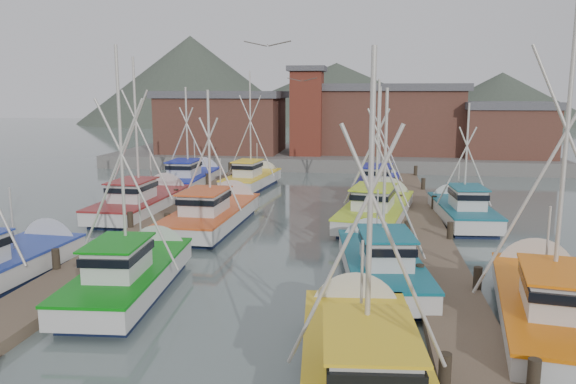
# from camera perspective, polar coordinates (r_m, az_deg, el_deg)

# --- Properties ---
(ground) EXTENTS (260.00, 260.00, 0.00)m
(ground) POSITION_cam_1_polar(r_m,az_deg,el_deg) (23.25, -2.32, -8.10)
(ground) COLOR #556663
(ground) RESTS_ON ground
(dock_left) EXTENTS (2.30, 46.00, 1.50)m
(dock_left) POSITION_cam_1_polar(r_m,az_deg,el_deg) (28.91, -14.62, -4.35)
(dock_left) COLOR brown
(dock_left) RESTS_ON ground
(dock_right) EXTENTS (2.30, 46.00, 1.50)m
(dock_right) POSITION_cam_1_polar(r_m,az_deg,el_deg) (26.86, 14.24, -5.44)
(dock_right) COLOR brown
(dock_right) RESTS_ON ground
(quay) EXTENTS (44.00, 16.00, 1.20)m
(quay) POSITION_cam_1_polar(r_m,az_deg,el_deg) (59.23, 4.26, 3.59)
(quay) COLOR slate
(quay) RESTS_ON ground
(shed_left) EXTENTS (12.72, 8.48, 6.20)m
(shed_left) POSITION_cam_1_polar(r_m,az_deg,el_deg) (58.76, -6.68, 7.16)
(shed_left) COLOR #572F27
(shed_left) RESTS_ON quay
(shed_center) EXTENTS (14.84, 9.54, 6.90)m
(shed_center) POSITION_cam_1_polar(r_m,az_deg,el_deg) (58.80, 10.20, 7.41)
(shed_center) COLOR #572F27
(shed_center) RESTS_ON quay
(shed_right) EXTENTS (8.48, 6.36, 5.20)m
(shed_right) POSITION_cam_1_polar(r_m,az_deg,el_deg) (57.29, 21.39, 5.96)
(shed_right) COLOR #572F27
(shed_right) RESTS_ON quay
(lookout_tower) EXTENTS (3.60, 3.60, 8.50)m
(lookout_tower) POSITION_cam_1_polar(r_m,az_deg,el_deg) (55.08, 1.93, 8.29)
(lookout_tower) COLOR #5F261B
(lookout_tower) RESTS_ON quay
(distant_hills) EXTENTS (175.00, 140.00, 42.00)m
(distant_hills) POSITION_cam_1_polar(r_m,az_deg,el_deg) (145.46, 1.62, 7.20)
(distant_hills) COLOR #414A3E
(distant_hills) RESTS_ON ground
(boat_1) EXTENTS (3.76, 9.69, 9.06)m
(boat_1) POSITION_cam_1_polar(r_m,az_deg,el_deg) (14.50, 7.65, -16.94)
(boat_1) COLOR #101937
(boat_1) RESTS_ON ground
(boat_4) EXTENTS (3.76, 8.72, 9.51)m
(boat_4) POSITION_cam_1_polar(r_m,az_deg,el_deg) (21.67, -15.37, -7.93)
(boat_4) COLOR #101937
(boat_4) RESTS_ON ground
(boat_5) EXTENTS (3.72, 8.96, 8.14)m
(boat_5) POSITION_cam_1_polar(r_m,az_deg,el_deg) (22.40, 9.27, -7.12)
(boat_5) COLOR #101937
(boat_5) RESTS_ON ground
(boat_7) EXTENTS (4.61, 9.87, 11.69)m
(boat_7) POSITION_cam_1_polar(r_m,az_deg,el_deg) (19.87, 24.90, -10.15)
(boat_7) COLOR #101937
(boat_7) RESTS_ON ground
(boat_8) EXTENTS (3.48, 10.04, 8.30)m
(boat_8) POSITION_cam_1_polar(r_m,az_deg,el_deg) (31.20, -7.41, -2.17)
(boat_8) COLOR #101937
(boat_8) RESTS_ON ground
(boat_9) EXTENTS (4.72, 10.40, 8.89)m
(boat_9) POSITION_cam_1_polar(r_m,az_deg,el_deg) (32.48, 9.13, -1.73)
(boat_9) COLOR #101937
(boat_9) RESTS_ON ground
(boat_10) EXTENTS (4.18, 9.84, 10.16)m
(boat_10) POSITION_cam_1_polar(r_m,az_deg,el_deg) (35.35, -14.33, -0.94)
(boat_10) COLOR #101937
(boat_10) RESTS_ON ground
(boat_11) EXTENTS (3.13, 8.35, 7.36)m
(boat_11) POSITION_cam_1_polar(r_m,az_deg,el_deg) (33.24, 17.13, -1.79)
(boat_11) COLOR #101937
(boat_11) RESTS_ON ground
(boat_12) EXTENTS (3.71, 8.49, 9.46)m
(boat_12) POSITION_cam_1_polar(r_m,az_deg,el_deg) (43.40, -3.51, 1.35)
(boat_12) COLOR #101937
(boat_12) RESTS_ON ground
(boat_13) EXTENTS (3.44, 9.29, 8.45)m
(boat_13) POSITION_cam_1_polar(r_m,az_deg,el_deg) (41.21, 9.19, 0.76)
(boat_13) COLOR #101937
(boat_13) RESTS_ON ground
(boat_14) EXTENTS (3.60, 9.62, 8.51)m
(boat_14) POSITION_cam_1_polar(r_m,az_deg,el_deg) (44.37, -9.80, 1.41)
(boat_14) COLOR #101937
(boat_14) RESTS_ON ground
(gull_near) EXTENTS (1.55, 0.62, 0.24)m
(gull_near) POSITION_cam_1_polar(r_m,az_deg,el_deg) (18.77, -2.09, 14.75)
(gull_near) COLOR gray
(gull_near) RESTS_ON ground
(gull_far) EXTENTS (1.54, 0.66, 0.24)m
(gull_far) POSITION_cam_1_polar(r_m,az_deg,el_deg) (28.88, 1.44, 11.30)
(gull_far) COLOR gray
(gull_far) RESTS_ON ground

